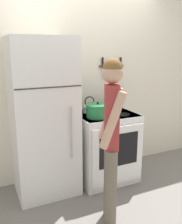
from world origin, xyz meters
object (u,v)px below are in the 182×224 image
Objects in this scene: tea_kettle at (90,108)px; dutch_oven_pot at (98,111)px; stove_range at (105,146)px; utensil_jar at (112,105)px; refrigerator at (44,119)px; person at (111,134)px.

dutch_oven_pot is at bearing -92.92° from tea_kettle.
stove_range is at bearing 31.96° from dutch_oven_pot.
stove_range is 3.71× the size of utensil_jar.
refrigerator is 8.42× the size of tea_kettle.
stove_range is 2.73× the size of dutch_oven_pot.
person is (0.43, -0.84, 0.01)m from refrigerator.
tea_kettle is 0.97m from person.
tea_kettle is at bearing 134.39° from stove_range.
stove_range is at bearing -138.49° from utensil_jar.
utensil_jar reaches higher than stove_range.
utensil_jar is 0.15× the size of person.
person is at bearing -106.24° from dutch_oven_pot.
utensil_jar reaches higher than tea_kettle.
dutch_oven_pot is 0.45m from utensil_jar.
utensil_jar is (0.19, 0.17, 0.51)m from stove_range.
refrigerator is 5.57× the size of dutch_oven_pot.
stove_range is 0.57m from utensil_jar.
tea_kettle is at bearing 9.30° from refrigerator.
tea_kettle is 0.34m from utensil_jar.
refrigerator is at bearing -173.51° from utensil_jar.
dutch_oven_pot is 1.36× the size of utensil_jar.
refrigerator is 2.04× the size of stove_range.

